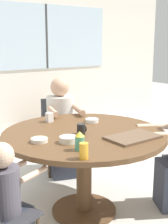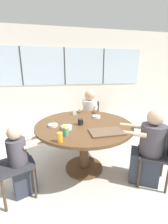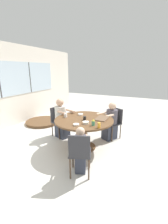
{
  "view_description": "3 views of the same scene",
  "coord_description": "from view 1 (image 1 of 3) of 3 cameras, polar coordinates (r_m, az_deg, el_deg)",
  "views": [
    {
      "loc": [
        -1.58,
        -2.15,
        1.56
      ],
      "look_at": [
        0.0,
        0.0,
        0.96
      ],
      "focal_mm": 50.0,
      "sensor_mm": 36.0,
      "label": 1
    },
    {
      "loc": [
        -0.45,
        -2.08,
        1.57
      ],
      "look_at": [
        0.0,
        0.0,
        0.96
      ],
      "focal_mm": 24.0,
      "sensor_mm": 36.0,
      "label": 2
    },
    {
      "loc": [
        -3.17,
        -1.48,
        1.97
      ],
      "look_at": [
        0.0,
        0.0,
        0.96
      ],
      "focal_mm": 24.0,
      "sensor_mm": 36.0,
      "label": 3
    }
  ],
  "objects": [
    {
      "name": "ground_plane",
      "position": [
        3.09,
        0.0,
        -17.66
      ],
      "size": [
        16.0,
        16.0,
        0.0
      ],
      "primitive_type": "plane",
      "color": "beige"
    },
    {
      "name": "dining_table",
      "position": [
        2.82,
        0.0,
        -6.45
      ],
      "size": [
        1.45,
        1.45,
        0.78
      ],
      "color": "brown",
      "rests_on": "ground_plane"
    },
    {
      "name": "chair_for_woman_green_shirt",
      "position": [
        3.87,
        -4.74,
        -2.82
      ],
      "size": [
        0.51,
        0.51,
        0.88
      ],
      "rotation": [
        0.0,
        0.0,
        -3.48
      ],
      "color": "#333338",
      "rests_on": "ground_plane"
    },
    {
      "name": "person_woman_green_shirt",
      "position": [
        3.71,
        -4.19,
        -3.55
      ],
      "size": [
        0.49,
        0.65,
        1.16
      ],
      "rotation": [
        0.0,
        0.0,
        -3.48
      ],
      "color": "#333847",
      "rests_on": "ground_plane"
    },
    {
      "name": "person_toddler",
      "position": [
        2.24,
        -13.76,
        -17.72
      ],
      "size": [
        0.45,
        0.35,
        0.95
      ],
      "rotation": [
        0.0,
        0.0,
        -1.21
      ],
      "color": "#333847",
      "rests_on": "ground_plane"
    },
    {
      "name": "food_tray_dark",
      "position": [
        2.62,
        8.93,
        -4.55
      ],
      "size": [
        0.44,
        0.27,
        0.02
      ],
      "color": "brown",
      "rests_on": "dining_table"
    },
    {
      "name": "coffee_mug",
      "position": [
        2.69,
        -0.49,
        -3.14
      ],
      "size": [
        0.08,
        0.07,
        0.09
      ],
      "color": "black",
      "rests_on": "dining_table"
    },
    {
      "name": "sippy_cup",
      "position": [
        2.29,
        -0.8,
        -5.24
      ],
      "size": [
        0.07,
        0.07,
        0.14
      ],
      "color": "#4CA57F",
      "rests_on": "dining_table"
    },
    {
      "name": "juice_glass",
      "position": [
        2.13,
        -0.03,
        -7.13
      ],
      "size": [
        0.06,
        0.06,
        0.11
      ],
      "color": "gold",
      "rests_on": "dining_table"
    },
    {
      "name": "milk_carton_small",
      "position": [
        3.12,
        -6.35,
        -0.98
      ],
      "size": [
        0.06,
        0.06,
        0.09
      ],
      "color": "silver",
      "rests_on": "dining_table"
    },
    {
      "name": "bowl_white_shallow",
      "position": [
        2.51,
        -8.18,
        -5.12
      ],
      "size": [
        0.14,
        0.14,
        0.03
      ],
      "color": "silver",
      "rests_on": "dining_table"
    },
    {
      "name": "bowl_cereal",
      "position": [
        3.1,
        1.46,
        -1.56
      ],
      "size": [
        0.13,
        0.13,
        0.04
      ],
      "color": "white",
      "rests_on": "dining_table"
    },
    {
      "name": "bowl_fruit",
      "position": [
        2.48,
        -2.86,
        -5.04
      ],
      "size": [
        0.14,
        0.14,
        0.05
      ],
      "color": "silver",
      "rests_on": "dining_table"
    },
    {
      "name": "folded_table_stack",
      "position": [
        5.29,
        -5.25,
        -4.01
      ],
      "size": [
        1.25,
        1.25,
        0.09
      ],
      "color": "brown",
      "rests_on": "ground_plane"
    }
  ]
}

